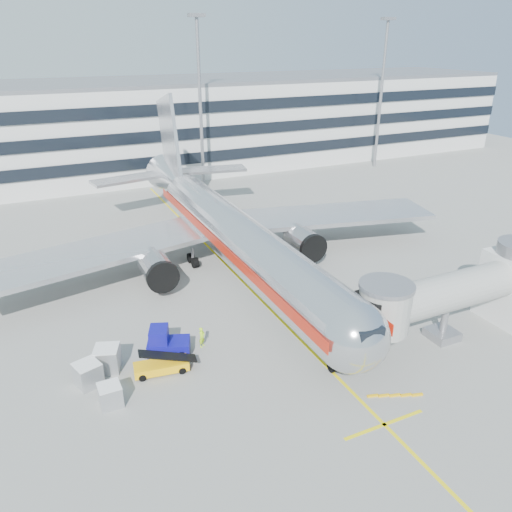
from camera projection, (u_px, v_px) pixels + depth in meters
name	position (u px, v px, depth m)	size (l,w,h in m)	color
ground	(281.00, 320.00, 42.92)	(180.00, 180.00, 0.00)	gray
lead_in_line	(235.00, 274.00, 51.21)	(0.25, 70.00, 0.01)	yellow
stop_bar	(384.00, 425.00, 31.31)	(6.00, 0.25, 0.01)	yellow
main_jet	(228.00, 230.00, 50.93)	(50.95, 48.70, 16.06)	silver
jet_bridge	(465.00, 291.00, 39.46)	(17.80, 4.50, 7.00)	silver
terminal	(129.00, 127.00, 87.82)	(150.00, 24.25, 15.60)	silver
light_mast_centre	(200.00, 91.00, 74.86)	(2.40, 1.20, 25.45)	gray
light_mast_east	(382.00, 83.00, 88.08)	(2.40, 1.20, 25.45)	gray
belt_loader	(161.00, 366.00, 36.02)	(4.18, 1.94, 1.96)	#FFB80A
baggage_tug	(166.00, 343.00, 37.82)	(3.59, 2.90, 2.37)	#0D0C85
cargo_container_left	(107.00, 359.00, 36.19)	(2.22, 2.22, 1.84)	#A8ABAF
cargo_container_right	(88.00, 374.00, 34.62)	(2.04, 2.04, 1.72)	#A8ABAF
cargo_container_front	(110.00, 395.00, 32.73)	(1.47, 1.47, 1.53)	#A8ABAF
ramp_worker	(202.00, 337.00, 38.93)	(0.62, 0.40, 1.69)	#B9F91A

